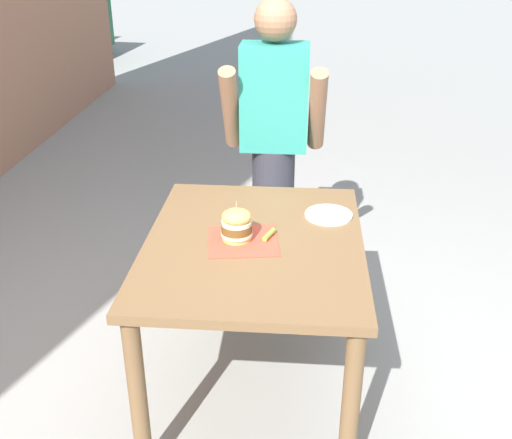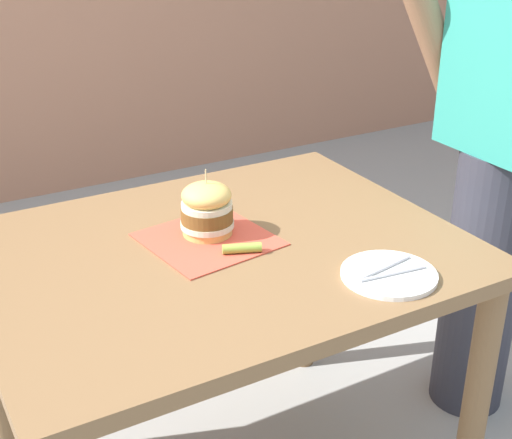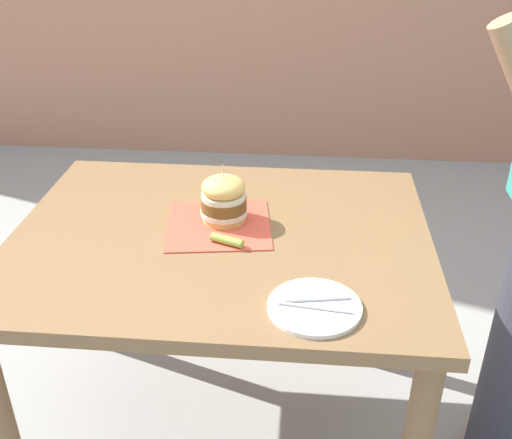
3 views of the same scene
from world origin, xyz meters
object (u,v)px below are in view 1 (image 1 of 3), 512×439
(diner_across_table, at_px, (274,150))
(side_plate_with_forks, at_px, (329,215))
(sandwich, at_px, (237,225))
(pickle_spear, at_px, (269,235))
(patio_table, at_px, (254,265))

(diner_across_table, bearing_deg, side_plate_with_forks, -65.74)
(sandwich, distance_m, pickle_spear, 0.15)
(sandwich, relative_size, pickle_spear, 1.85)
(patio_table, height_order, side_plate_with_forks, side_plate_with_forks)
(sandwich, xyz_separation_m, pickle_spear, (0.14, 0.03, -0.06))
(pickle_spear, relative_size, diner_across_table, 0.06)
(patio_table, relative_size, sandwich, 6.75)
(patio_table, distance_m, sandwich, 0.21)
(sandwich, bearing_deg, side_plate_with_forks, 34.20)
(pickle_spear, relative_size, side_plate_with_forks, 0.43)
(patio_table, distance_m, diner_across_table, 0.93)
(diner_across_table, bearing_deg, pickle_spear, -88.21)
(side_plate_with_forks, distance_m, diner_across_table, 0.71)
(sandwich, xyz_separation_m, side_plate_with_forks, (0.40, 0.27, -0.07))
(sandwich, relative_size, side_plate_with_forks, 0.79)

